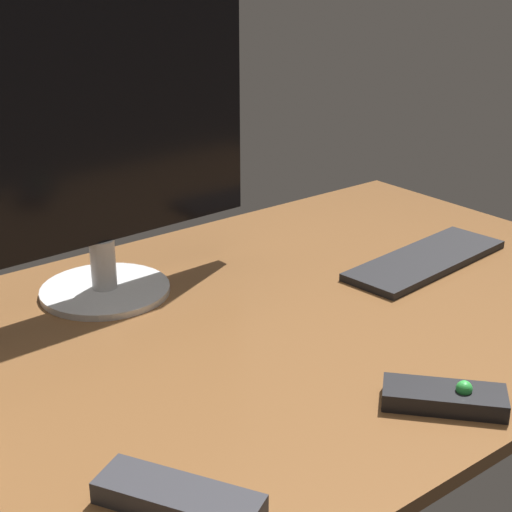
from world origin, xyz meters
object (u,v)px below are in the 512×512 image
tv_remote (178,499)px  keyboard (427,260)px  monitor (94,142)px  media_remote (445,397)px

tv_remote → keyboard: bearing=82.7°
monitor → media_remote: bearing=-75.5°
media_remote → tv_remote: bearing=-137.7°
keyboard → tv_remote: bearing=-164.3°
keyboard → tv_remote: 76.14cm
media_remote → keyboard: bearing=92.0°
media_remote → monitor: bearing=155.6°
keyboard → tv_remote: size_ratio=1.95×
keyboard → media_remote: 46.96cm
monitor → media_remote: (16.85, -56.38, -24.06)cm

